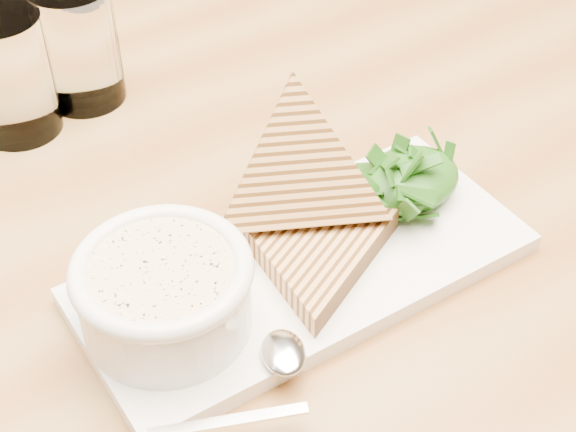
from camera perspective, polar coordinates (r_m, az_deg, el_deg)
table_top at (r=0.73m, az=-10.17°, el=-4.98°), size 1.41×1.01×0.04m
table_leg_br at (r=1.49m, az=4.58°, el=4.44°), size 0.06×0.06×0.73m
platter at (r=0.70m, az=1.00°, el=-3.43°), size 0.37×0.19×0.02m
soup_bowl at (r=0.64m, az=-7.93°, el=-5.42°), size 0.12×0.12×0.05m
soup at (r=0.62m, az=-8.18°, el=-3.58°), size 0.10×0.10×0.01m
bowl_rim at (r=0.62m, az=-8.20°, el=-3.45°), size 0.13×0.13×0.01m
sandwich_flat at (r=0.69m, az=1.70°, el=-2.28°), size 0.21×0.21×0.02m
sandwich_lean at (r=0.69m, az=0.79°, el=2.60°), size 0.22×0.23×0.18m
salad_base at (r=0.75m, az=7.80°, el=2.35°), size 0.09×0.07×0.04m
arugula_pile at (r=0.74m, az=7.87°, el=2.89°), size 0.11×0.10×0.05m
spoon_bowl at (r=0.63m, az=-0.30°, el=-8.81°), size 0.05×0.05×0.01m
spoon_handle at (r=0.59m, az=-3.87°, el=-13.09°), size 0.10×0.05×0.00m
glass_near at (r=0.89m, az=-13.42°, el=10.72°), size 0.08×0.08×0.12m
glass_far at (r=0.86m, az=-17.56°, el=8.67°), size 0.08×0.08×0.12m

